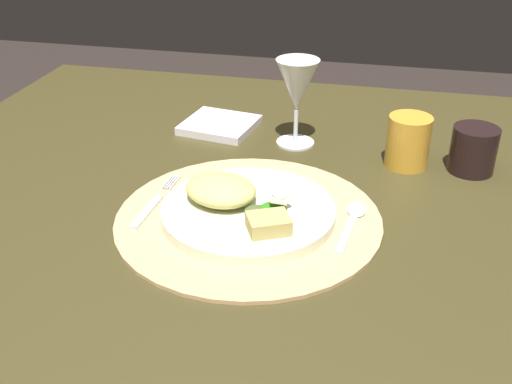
% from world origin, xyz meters
% --- Properties ---
extents(dining_table, '(1.11, 1.07, 0.70)m').
position_xyz_m(dining_table, '(0.00, 0.00, 0.56)').
color(dining_table, '#3B341A').
rests_on(dining_table, ground).
extents(placemat, '(0.39, 0.39, 0.01)m').
position_xyz_m(placemat, '(0.08, -0.09, 0.70)').
color(placemat, tan).
rests_on(placemat, dining_table).
extents(dinner_plate, '(0.25, 0.25, 0.02)m').
position_xyz_m(dinner_plate, '(0.08, -0.09, 0.71)').
color(dinner_plate, silver).
rests_on(dinner_plate, placemat).
extents(pasta_serving, '(0.13, 0.12, 0.04)m').
position_xyz_m(pasta_serving, '(0.03, -0.08, 0.74)').
color(pasta_serving, '#D4C36C').
rests_on(pasta_serving, dinner_plate).
extents(salad_greens, '(0.07, 0.07, 0.03)m').
position_xyz_m(salad_greens, '(0.12, -0.11, 0.73)').
color(salad_greens, '#4A5729').
rests_on(salad_greens, dinner_plate).
extents(bread_piece, '(0.07, 0.06, 0.02)m').
position_xyz_m(bread_piece, '(0.12, -0.15, 0.73)').
color(bread_piece, tan).
rests_on(bread_piece, dinner_plate).
extents(fork, '(0.02, 0.16, 0.00)m').
position_xyz_m(fork, '(-0.07, -0.09, 0.71)').
color(fork, silver).
rests_on(fork, placemat).
extents(spoon, '(0.03, 0.15, 0.01)m').
position_xyz_m(spoon, '(0.23, -0.06, 0.71)').
color(spoon, silver).
rests_on(spoon, placemat).
extents(napkin, '(0.15, 0.14, 0.02)m').
position_xyz_m(napkin, '(-0.06, 0.23, 0.71)').
color(napkin, white).
rests_on(napkin, dining_table).
extents(wine_glass, '(0.08, 0.08, 0.16)m').
position_xyz_m(wine_glass, '(0.10, 0.19, 0.81)').
color(wine_glass, silver).
rests_on(wine_glass, dining_table).
extents(amber_tumbler, '(0.07, 0.07, 0.09)m').
position_xyz_m(amber_tumbler, '(0.30, 0.14, 0.74)').
color(amber_tumbler, gold).
rests_on(amber_tumbler, dining_table).
extents(dark_tumbler, '(0.08, 0.08, 0.08)m').
position_xyz_m(dark_tumbler, '(0.41, 0.15, 0.74)').
color(dark_tumbler, black).
rests_on(dark_tumbler, dining_table).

